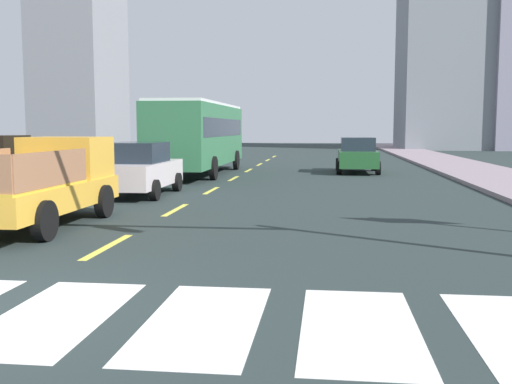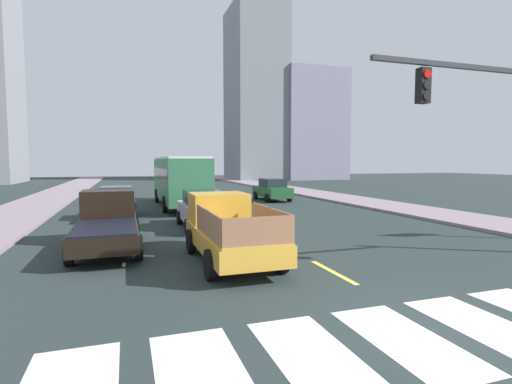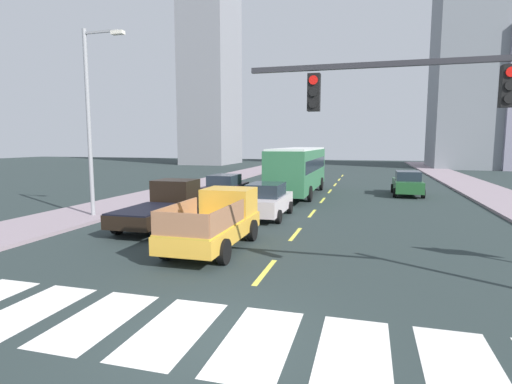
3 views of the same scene
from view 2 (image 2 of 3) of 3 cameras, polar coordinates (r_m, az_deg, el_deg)
ground_plane at (r=8.08m, az=26.14°, el=-17.98°), size 160.00×160.00×0.00m
sidewalk_right at (r=28.73m, az=16.93°, el=-1.63°), size 3.99×110.00×0.15m
sidewalk_left at (r=24.19m, az=-32.59°, el=-3.25°), size 3.99×110.00×0.15m
crosswalk_stripe_2 at (r=6.14m, az=-7.98°, el=-25.03°), size 1.28×2.88×0.01m
crosswalk_stripe_3 at (r=6.64m, az=8.36°, el=-22.62°), size 1.28×2.88×0.01m
crosswalk_stripe_4 at (r=7.53m, az=21.10°, el=-19.49°), size 1.28×2.88×0.01m
crosswalk_stripe_5 at (r=8.68m, az=30.45°, el=-16.52°), size 1.28×2.88×0.01m
lane_dash_0 at (r=11.11m, az=11.22°, el=-11.41°), size 0.16×2.40×0.01m
lane_dash_1 at (r=15.53m, az=1.98°, el=-6.76°), size 0.16×2.40×0.01m
lane_dash_2 at (r=20.22m, az=-2.99°, el=-4.14°), size 0.16×2.40×0.01m
lane_dash_3 at (r=25.03m, az=-6.06°, el=-2.50°), size 0.16×2.40×0.01m
lane_dash_4 at (r=29.90m, az=-8.12°, el=-1.39°), size 0.16×2.40×0.01m
lane_dash_5 at (r=34.81m, az=-9.61°, el=-0.59°), size 0.16×2.40×0.01m
lane_dash_6 at (r=39.74m, az=-10.72°, el=0.02°), size 0.16×2.40×0.01m
lane_dash_7 at (r=44.69m, az=-11.59°, el=0.49°), size 0.16×2.40×0.01m
pickup_stakebed at (r=12.17m, az=-4.15°, el=-5.43°), size 2.18×5.20×1.96m
pickup_dark at (r=14.52m, az=-20.96°, el=-4.17°), size 2.18×5.20×1.96m
city_bus at (r=26.64m, az=-11.22°, el=2.07°), size 2.72×10.80×3.32m
sedan_mid at (r=22.03m, az=-19.71°, el=-1.44°), size 2.02×4.40×1.72m
sedan_near_left at (r=30.39m, az=2.37°, el=0.37°), size 2.02×4.40×1.72m
sedan_far at (r=17.94m, az=-7.76°, el=-2.51°), size 2.02×4.40×1.72m
block_mid_left at (r=67.39m, az=-0.06°, el=14.06°), size 8.46×10.73×28.53m
block_mid_right at (r=69.90m, az=7.44°, el=9.54°), size 10.85×11.17×18.53m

